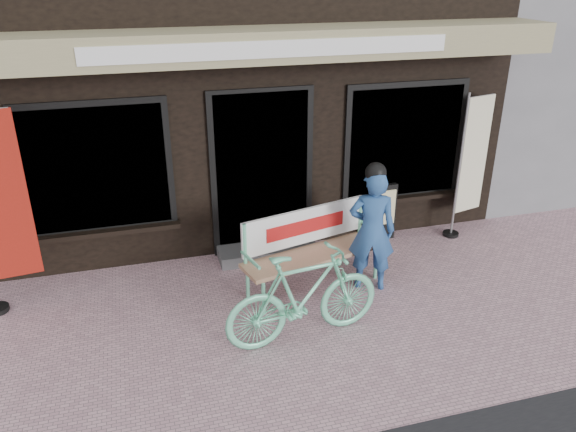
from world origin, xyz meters
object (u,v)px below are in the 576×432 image
object	(u,v)px
nobori_cream	(471,163)
menu_stand	(382,212)
person	(372,228)
bicycle	(304,296)
bench	(310,243)

from	to	relation	value
nobori_cream	menu_stand	size ratio (longest dim) A/B	2.51
person	menu_stand	size ratio (longest dim) A/B	1.92
person	nobori_cream	world-z (taller)	nobori_cream
bicycle	menu_stand	xyz separation A→B (m)	(1.72, 1.89, -0.08)
person	bicycle	distance (m)	1.34
bench	bicycle	world-z (taller)	bicycle
person	menu_stand	xyz separation A→B (m)	(0.66, 1.12, -0.35)
person	menu_stand	distance (m)	1.35
bicycle	nobori_cream	size ratio (longest dim) A/B	0.82
bicycle	menu_stand	distance (m)	2.56
bench	person	world-z (taller)	person
bicycle	bench	bearing A→B (deg)	-28.13
bench	menu_stand	world-z (taller)	bench
nobori_cream	menu_stand	bearing A→B (deg)	160.87
nobori_cream	person	bearing A→B (deg)	-165.85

